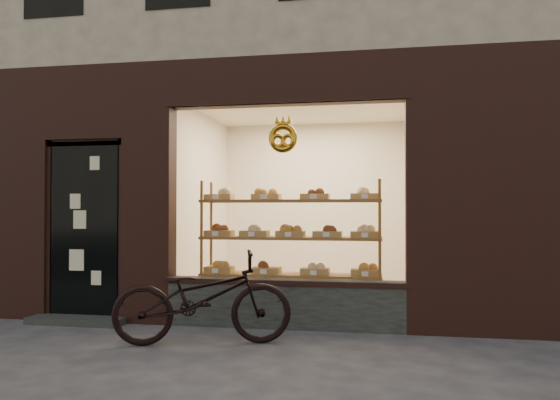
# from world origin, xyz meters

# --- Properties ---
(ground) EXTENTS (90.00, 90.00, 0.00)m
(ground) POSITION_xyz_m (0.00, 0.00, 0.00)
(ground) COLOR #2F2F36
(display_shelf) EXTENTS (2.20, 0.45, 1.70)m
(display_shelf) POSITION_xyz_m (0.45, 2.55, 0.87)
(display_shelf) COLOR brown
(display_shelf) RESTS_ON ground
(bicycle) EXTENTS (1.87, 1.09, 0.93)m
(bicycle) POSITION_xyz_m (-0.23, 1.22, 0.47)
(bicycle) COLOR black
(bicycle) RESTS_ON ground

